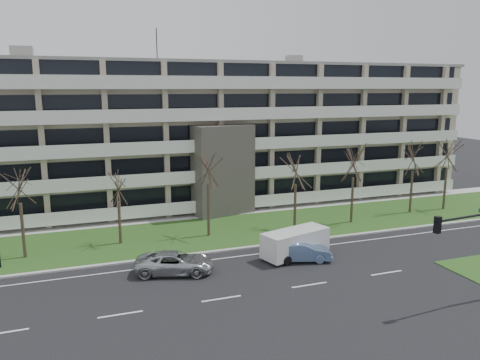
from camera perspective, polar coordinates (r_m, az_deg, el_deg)
name	(u,v)px	position (r m, az deg, el deg)	size (l,w,h in m)	color
ground	(309,285)	(31.51, 8.45, -12.54)	(160.00, 160.00, 0.00)	black
grass_verge	(242,229)	(42.66, 0.21, -5.96)	(90.00, 10.00, 0.06)	#24501A
curb	(263,246)	(38.22, 2.78, -8.00)	(90.00, 0.35, 0.12)	#B2B2AD
sidewalk	(223,214)	(47.66, -2.04, -4.10)	(90.00, 2.00, 0.08)	#B2B2AD
lane_edge_line	(270,252)	(36.94, 3.67, -8.79)	(90.00, 0.12, 0.01)	white
apartment_building	(204,133)	(52.75, -4.35, 5.73)	(60.50, 15.10, 18.75)	#B6A78D
silver_pickup	(175,263)	(33.07, -7.96, -9.95)	(2.48, 5.38, 1.50)	#B2B5BA
blue_sedan	(300,251)	(35.20, 7.38, -8.61)	(1.58, 4.52, 1.49)	#7191C4
white_van	(296,241)	(35.86, 6.85, -7.38)	(5.69, 3.41, 2.08)	silver
traffic_signal	(474,243)	(30.47, 26.66, -6.89)	(5.04, 0.73, 5.85)	black
tree_1	(18,181)	(37.77, -25.42, -0.15)	(3.79, 3.79, 7.58)	#382B21
tree_2	(118,185)	(38.76, -14.68, -0.55)	(3.20, 3.20, 6.40)	#382B21
tree_3	(208,163)	(39.31, -3.95, 2.08)	(4.12, 4.12, 8.23)	#382B21
tree_4	(296,167)	(41.86, 6.84, 1.61)	(3.67, 3.67, 7.33)	#382B21
tree_5	(354,160)	(44.62, 13.73, 2.43)	(3.89, 3.89, 7.79)	#382B21
tree_6	(414,154)	(49.98, 20.43, 2.96)	(3.90, 3.90, 7.79)	#382B21
tree_7	(448,151)	(52.70, 24.04, 3.27)	(4.01, 4.01, 8.01)	#382B21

